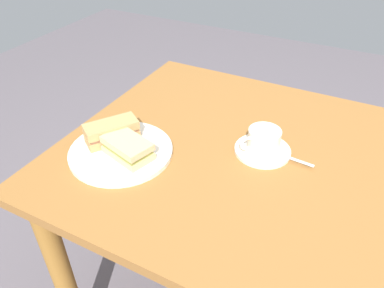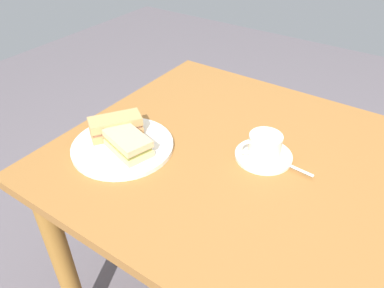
% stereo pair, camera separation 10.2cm
% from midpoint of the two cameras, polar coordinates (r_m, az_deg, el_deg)
% --- Properties ---
extents(dining_table, '(1.12, 0.89, 0.77)m').
position_cam_midpoint_polar(dining_table, '(1.11, 12.96, -8.21)').
color(dining_table, '#925E2C').
rests_on(dining_table, ground_plane).
extents(sandwich_plate, '(0.29, 0.29, 0.01)m').
position_cam_midpoint_polar(sandwich_plate, '(1.06, -7.96, -0.43)').
color(sandwich_plate, silver).
rests_on(sandwich_plate, dining_table).
extents(sandwich_front, '(0.15, 0.12, 0.05)m').
position_cam_midpoint_polar(sandwich_front, '(1.01, -7.07, 0.05)').
color(sandwich_front, '#D7AF7A').
rests_on(sandwich_front, sandwich_plate).
extents(sandwich_back, '(0.14, 0.16, 0.06)m').
position_cam_midpoint_polar(sandwich_back, '(1.08, -9.07, 2.66)').
color(sandwich_back, tan).
rests_on(sandwich_back, sandwich_plate).
extents(coffee_saucer, '(0.16, 0.16, 0.01)m').
position_cam_midpoint_polar(coffee_saucer, '(1.04, 13.74, -1.89)').
color(coffee_saucer, beige).
rests_on(coffee_saucer, dining_table).
extents(coffee_cup, '(0.10, 0.10, 0.06)m').
position_cam_midpoint_polar(coffee_cup, '(1.02, 13.96, -0.22)').
color(coffee_cup, silver).
rests_on(coffee_cup, coffee_saucer).
extents(spoon, '(0.10, 0.02, 0.01)m').
position_cam_midpoint_polar(spoon, '(1.02, 17.73, -3.30)').
color(spoon, silver).
rests_on(spoon, coffee_saucer).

